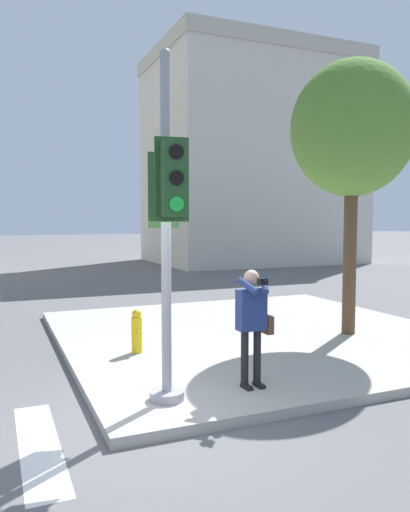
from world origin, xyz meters
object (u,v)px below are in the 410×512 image
object	(u,v)px
traffic_signal_pole	(167,217)
street_tree	(352,130)
person_photographer	(253,317)
fire_hydrant	(137,331)

from	to	relation	value
traffic_signal_pole	street_tree	world-z (taller)	street_tree
person_photographer	street_tree	bearing A→B (deg)	32.10
traffic_signal_pole	person_photographer	world-z (taller)	traffic_signal_pole
fire_hydrant	traffic_signal_pole	bearing A→B (deg)	-95.60
person_photographer	fire_hydrant	xyz separation A→B (m)	(-1.03, 2.41, -0.61)
street_tree	person_photographer	bearing A→B (deg)	-147.90
fire_hydrant	person_photographer	bearing A→B (deg)	-66.85
street_tree	fire_hydrant	xyz separation A→B (m)	(-4.47, 0.25, -3.80)
person_photographer	fire_hydrant	size ratio (longest dim) A/B	2.13
traffic_signal_pole	street_tree	bearing A→B (deg)	24.86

